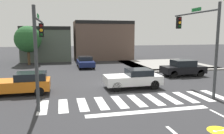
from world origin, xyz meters
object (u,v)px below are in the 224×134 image
(car_white, at_px, (134,78))
(car_orange, at_px, (21,83))
(traffic_signal_southeast, at_px, (198,33))
(car_navy, at_px, (85,62))
(car_black, at_px, (183,68))
(traffic_signal_southwest, at_px, (39,39))
(roadside_tree, at_px, (28,39))

(car_white, height_order, car_orange, car_orange)
(traffic_signal_southeast, height_order, car_navy, traffic_signal_southeast)
(car_navy, distance_m, car_black, 11.67)
(car_white, bearing_deg, car_black, -150.51)
(traffic_signal_southeast, relative_size, car_navy, 1.41)
(traffic_signal_southeast, bearing_deg, car_black, -22.17)
(car_black, bearing_deg, traffic_signal_southwest, -157.39)
(traffic_signal_southeast, xyz_separation_m, car_orange, (-12.05, 1.92, -3.40))
(traffic_signal_southeast, bearing_deg, car_orange, 80.94)
(roadside_tree, bearing_deg, car_navy, -29.05)
(car_white, distance_m, car_navy, 11.65)
(traffic_signal_southwest, relative_size, car_white, 1.30)
(car_black, xyz_separation_m, roadside_tree, (-15.60, 11.77, 2.59))
(car_white, distance_m, car_orange, 8.00)
(car_orange, xyz_separation_m, roadside_tree, (-1.37, 15.21, 2.65))
(car_white, relative_size, car_navy, 0.99)
(car_white, xyz_separation_m, car_navy, (-2.37, 11.41, -0.06))
(car_navy, bearing_deg, traffic_signal_southwest, -17.63)
(roadside_tree, bearing_deg, car_black, -37.04)
(traffic_signal_southeast, bearing_deg, roadside_tree, 38.09)
(roadside_tree, bearing_deg, traffic_signal_southeast, -51.91)
(car_orange, distance_m, roadside_tree, 15.50)
(traffic_signal_southeast, xyz_separation_m, car_navy, (-6.42, 13.24, -3.46))
(car_orange, bearing_deg, car_navy, -116.44)
(traffic_signal_southeast, relative_size, car_orange, 1.44)
(car_navy, xyz_separation_m, roadside_tree, (-7.00, 3.89, 2.71))
(traffic_signal_southeast, bearing_deg, car_white, 65.66)
(car_orange, bearing_deg, traffic_signal_southwest, 126.89)
(traffic_signal_southwest, distance_m, car_white, 7.45)
(car_navy, height_order, car_orange, car_orange)
(traffic_signal_southwest, distance_m, car_navy, 14.20)
(traffic_signal_southwest, relative_size, car_navy, 1.29)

